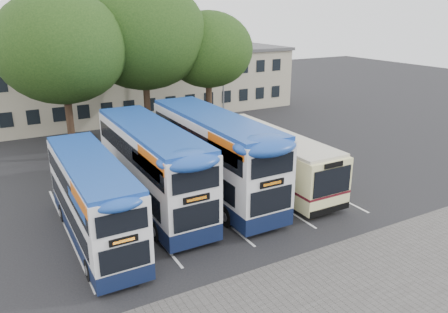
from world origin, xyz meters
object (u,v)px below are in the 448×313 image
tree_left (61,48)px  bus_dd_left (93,196)px  tree_mid (143,35)px  tree_right (208,50)px  bus_single (269,155)px  bus_dd_right (213,152)px  lamp_post (224,67)px  bus_dd_mid (152,164)px

tree_left → bus_dd_left: bearing=-96.4°
tree_mid → bus_dd_left: tree_mid is taller
tree_right → bus_single: bearing=-99.2°
tree_right → bus_dd_right: tree_right is taller
tree_right → tree_left: bearing=-176.2°
tree_mid → bus_dd_left: 16.90m
lamp_post → tree_mid: tree_mid is taller
bus_dd_left → bus_dd_mid: 4.05m
bus_single → tree_left: bearing=131.3°
tree_left → tree_mid: (6.12, 1.47, 0.57)m
tree_left → tree_right: 11.20m
tree_mid → bus_single: 14.04m
tree_right → lamp_post: bearing=45.6°
bus_single → bus_dd_right: bearing=178.5°
tree_left → bus_single: tree_left is taller
bus_dd_left → tree_left: bearing=83.6°
lamp_post → bus_single: lamp_post is taller
bus_dd_left → bus_dd_right: (7.04, 1.89, 0.42)m
tree_left → bus_dd_left: tree_left is taller
bus_dd_mid → bus_single: size_ratio=1.00×
tree_mid → tree_right: tree_mid is taller
bus_dd_mid → bus_dd_right: size_ratio=0.96×
tree_right → bus_single: tree_right is taller
tree_right → bus_dd_left: 18.80m
tree_left → tree_mid: tree_mid is taller
lamp_post → bus_dd_right: 17.05m
bus_dd_right → tree_left: bearing=118.2°
tree_right → bus_dd_mid: 15.04m
lamp_post → bus_dd_left: lamp_post is taller
tree_right → bus_dd_right: size_ratio=0.90×
tree_left → bus_single: bearing=-48.7°
tree_right → bus_dd_right: bearing=-116.1°
lamp_post → bus_dd_mid: (-12.21, -14.35, -2.64)m
bus_dd_mid → bus_dd_right: (3.54, -0.12, 0.11)m
tree_left → bus_dd_right: 12.96m
lamp_post → bus_dd_mid: size_ratio=0.85×
lamp_post → bus_dd_right: bearing=-120.9°
bus_dd_mid → bus_dd_right: 3.54m
tree_mid → bus_dd_mid: (-4.02, -11.87, -5.74)m
lamp_post → tree_mid: 9.10m
bus_dd_left → bus_single: bearing=9.5°
lamp_post → tree_right: tree_right is taller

